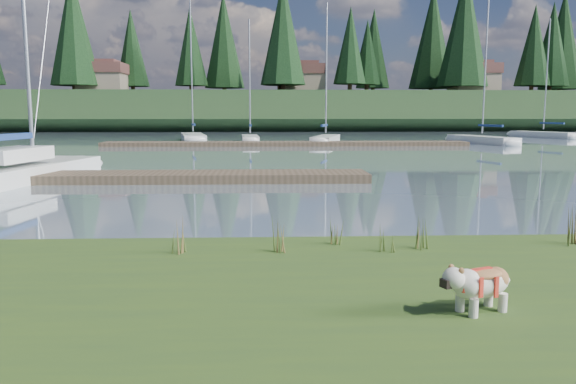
{
  "coord_description": "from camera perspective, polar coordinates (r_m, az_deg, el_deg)",
  "views": [
    {
      "loc": [
        0.45,
        -10.32,
        2.32
      ],
      "look_at": [
        0.86,
        -0.5,
        0.94
      ],
      "focal_mm": 35.0,
      "sensor_mm": 36.0,
      "label": 1
    }
  ],
  "objects": [
    {
      "name": "ground",
      "position": [
        40.39,
        -3.05,
        4.7
      ],
      "size": [
        200.0,
        200.0,
        0.0
      ],
      "primitive_type": "plane",
      "color": "gray",
      "rests_on": "ground"
    },
    {
      "name": "bank",
      "position": [
        4.84,
        -7.92,
        -18.35
      ],
      "size": [
        60.0,
        9.0,
        0.35
      ],
      "primitive_type": "cube",
      "color": "#324C1B",
      "rests_on": "ground"
    },
    {
      "name": "ridge",
      "position": [
        83.32,
        -2.74,
        8.11
      ],
      "size": [
        200.0,
        20.0,
        5.0
      ],
      "primitive_type": "cube",
      "color": "#1E351A",
      "rests_on": "ground"
    },
    {
      "name": "bulldog",
      "position": [
        5.95,
        18.96,
        -8.61
      ],
      "size": [
        0.84,
        0.56,
        0.5
      ],
      "rotation": [
        0.0,
        0.0,
        3.53
      ],
      "color": "silver",
      "rests_on": "bank"
    },
    {
      "name": "sailboat_main",
      "position": [
        21.9,
        -24.51,
        2.31
      ],
      "size": [
        3.23,
        9.59,
        13.48
      ],
      "rotation": [
        0.0,
        0.0,
        1.42
      ],
      "color": "silver",
      "rests_on": "ground"
    },
    {
      "name": "dock_near",
      "position": [
        19.94,
        -15.29,
        1.47
      ],
      "size": [
        16.0,
        2.0,
        0.3
      ],
      "primitive_type": "cube",
      "color": "#4C3D2C",
      "rests_on": "ground"
    },
    {
      "name": "dock_far",
      "position": [
        40.41,
        -0.2,
        4.92
      ],
      "size": [
        26.0,
        2.2,
        0.3
      ],
      "primitive_type": "cube",
      "color": "#4C3D2C",
      "rests_on": "ground"
    },
    {
      "name": "sailboat_bg_1",
      "position": [
        49.45,
        -9.67,
        5.58
      ],
      "size": [
        3.25,
        8.9,
        12.94
      ],
      "rotation": [
        0.0,
        0.0,
        1.75
      ],
      "color": "silver",
      "rests_on": "ground"
    },
    {
      "name": "sailboat_bg_2",
      "position": [
        45.24,
        -3.88,
        5.47
      ],
      "size": [
        1.54,
        6.34,
        9.63
      ],
      "rotation": [
        0.0,
        0.0,
        1.62
      ],
      "color": "silver",
      "rests_on": "ground"
    },
    {
      "name": "sailboat_bg_3",
      "position": [
        45.01,
        3.97,
        5.44
      ],
      "size": [
        3.23,
        7.41,
        10.78
      ],
      "rotation": [
        0.0,
        0.0,
        1.31
      ],
      "color": "silver",
      "rests_on": "ground"
    },
    {
      "name": "sailboat_bg_4",
      "position": [
        46.65,
        18.58,
        5.14
      ],
      "size": [
        3.64,
        8.05,
        11.69
      ],
      "rotation": [
        0.0,
        0.0,
        1.84
      ],
      "color": "silver",
      "rests_on": "ground"
    },
    {
      "name": "sailboat_bg_5",
      "position": [
        60.01,
        23.99,
        5.4
      ],
      "size": [
        4.3,
        7.9,
        11.27
      ],
      "rotation": [
        0.0,
        0.0,
        1.94
      ],
      "color": "silver",
      "rests_on": "ground"
    },
    {
      "name": "weed_0",
      "position": [
        8.01,
        -0.9,
        -4.03
      ],
      "size": [
        0.17,
        0.14,
        0.71
      ],
      "color": "#475B23",
      "rests_on": "bank"
    },
    {
      "name": "weed_1",
      "position": [
        8.55,
        5.02,
        -3.75
      ],
      "size": [
        0.17,
        0.14,
        0.55
      ],
      "color": "#475B23",
      "rests_on": "bank"
    },
    {
      "name": "weed_2",
      "position": [
        8.44,
        13.68,
        -4.14
      ],
      "size": [
        0.17,
        0.14,
        0.54
      ],
      "color": "#475B23",
      "rests_on": "bank"
    },
    {
      "name": "weed_3",
      "position": [
        8.1,
        -10.89,
        -4.61
      ],
      "size": [
        0.17,
        0.14,
        0.52
      ],
      "color": "#475B23",
      "rests_on": "bank"
    },
    {
      "name": "weed_4",
      "position": [
        8.15,
        10.03,
        -4.71
      ],
      "size": [
        0.17,
        0.14,
        0.46
      ],
      "color": "#475B23",
      "rests_on": "bank"
    },
    {
      "name": "weed_5",
      "position": [
        9.49,
        26.9,
        -3.26
      ],
      "size": [
        0.17,
        0.14,
        0.61
      ],
      "color": "#475B23",
      "rests_on": "bank"
    },
    {
      "name": "mud_lip",
      "position": [
        9.02,
        -5.24,
        -6.47
      ],
      "size": [
        60.0,
        0.5,
        0.14
      ],
      "primitive_type": "cube",
      "color": "#33281C",
      "rests_on": "ground"
    },
    {
      "name": "conifer_2",
      "position": [
        83.11,
        -20.98,
        15.25
      ],
      "size": [
        6.6,
        6.6,
        16.05
      ],
      "color": "#382619",
      "rests_on": "ridge"
    },
    {
      "name": "conifer_3",
      "position": [
        83.51,
        -9.89,
        14.36
      ],
      "size": [
        4.84,
        4.84,
        12.25
      ],
      "color": "#382619",
      "rests_on": "ridge"
    },
    {
      "name": "conifer_4",
      "position": [
        77.12,
        -0.5,
        16.03
      ],
      "size": [
        6.16,
        6.16,
        15.1
      ],
      "color": "#382619",
      "rests_on": "ridge"
    },
    {
      "name": "conifer_5",
      "position": [
        82.07,
        8.06,
        13.87
      ],
      "size": [
        3.96,
        3.96,
        10.35
      ],
      "color": "#382619",
      "rests_on": "ridge"
    },
    {
      "name": "conifer_6",
      "position": [
        83.84,
        17.47,
        15.65
      ],
      "size": [
        7.04,
        7.04,
        17.0
      ],
      "color": "#382619",
      "rests_on": "ridge"
    },
    {
      "name": "conifer_7",
      "position": [
        91.85,
        25.25,
        13.42
      ],
      "size": [
        5.28,
        5.28,
        13.2
      ],
      "color": "#382619",
      "rests_on": "ridge"
    },
    {
      "name": "house_0",
      "position": [
        83.55,
        -18.34,
        11.03
      ],
      "size": [
        6.3,
        5.3,
        4.65
      ],
      "color": "gray",
      "rests_on": "ridge"
    },
    {
      "name": "house_1",
      "position": [
        81.66,
        1.53,
        11.5
      ],
      "size": [
        6.3,
        5.3,
        4.65
      ],
      "color": "gray",
      "rests_on": "ridge"
    },
    {
      "name": "house_2",
      "position": [
        84.79,
        18.34,
        10.98
      ],
      "size": [
        6.3,
        5.3,
        4.65
      ],
      "color": "gray",
      "rests_on": "ridge"
    }
  ]
}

